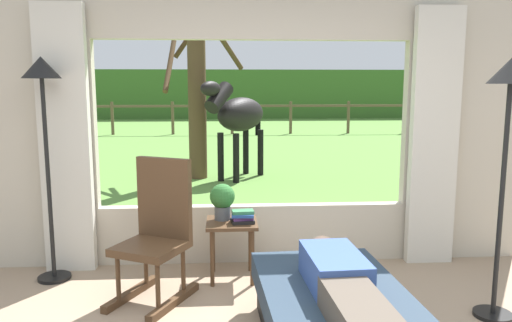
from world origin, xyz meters
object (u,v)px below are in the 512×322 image
Objects in this scene: reclining_person at (341,283)px; pasture_tree at (197,90)px; side_table at (232,232)px; rocking_chair at (158,231)px; floor_lamp_right at (508,110)px; horse at (239,115)px; floor_lamp_left at (43,101)px; book_stack at (243,217)px; potted_plant at (222,199)px.

pasture_tree is at bearing 97.73° from reclining_person.
reclining_person is 1.55m from side_table.
floor_lamp_right reaches higher than rocking_chair.
reclining_person is 1.28× the size of rocking_chair.
side_table is 4.66m from horse.
horse is at bearing 91.20° from reclining_person.
floor_lamp_left is 1.11× the size of horse.
floor_lamp_right is at bearing -23.79° from book_stack.
horse is at bearing 86.52° from potted_plant.
floor_lamp_right reaches higher than horse.
pasture_tree is at bearing 97.39° from book_stack.
floor_lamp_left is (-1.66, 0.14, 0.98)m from book_stack.
potted_plant is 4.79m from pasture_tree.
pasture_tree is at bearing 113.55° from floor_lamp_right.
rocking_chair is at bearing -90.73° from pasture_tree.
potted_plant is 1.52× the size of book_stack.
horse is at bearing 107.48° from floor_lamp_right.
book_stack is at bearing 108.79° from reclining_person.
book_stack is (0.09, -0.06, 0.15)m from side_table.
reclining_person is 2.85m from floor_lamp_left.
book_stack is (0.17, -0.12, -0.13)m from potted_plant.
book_stack is at bearing -34.43° from potted_plant.
book_stack is 4.69m from horse.
side_table is 2.47× the size of book_stack.
floor_lamp_left is at bearing 142.83° from reclining_person.
potted_plant is 1.71m from floor_lamp_left.
book_stack is at bearing 156.21° from floor_lamp_right.
floor_lamp_left is (-1.57, 0.08, 1.13)m from side_table.
pasture_tree is at bearing 22.33° from horse.
horse reaches higher than book_stack.
pasture_tree is at bearing 95.48° from potted_plant.
floor_lamp_right is at bearing -66.45° from pasture_tree.
potted_plant is 4.57m from horse.
reclining_person is at bearing -65.83° from side_table.
reclining_person is 6.06m from horse.
floor_lamp_left is 1.02× the size of floor_lamp_right.
horse is (0.28, 4.54, 0.45)m from potted_plant.
pasture_tree is (-0.53, 4.75, 1.17)m from side_table.
floor_lamp_right is at bearing 20.42° from reclining_person.
rocking_chair is (-1.23, 1.07, 0.02)m from reclining_person.
rocking_chair is 5.04m from horse.
rocking_chair is 0.58× the size of floor_lamp_left.
side_table is at bearing -36.87° from potted_plant.
pasture_tree is (0.06, 5.09, 1.05)m from rocking_chair.
reclining_person reaches higher than side_table.
reclining_person is at bearing 128.10° from horse.
side_table is 1.63× the size of potted_plant.
floor_lamp_left is at bearing -177.05° from rocking_chair.
floor_lamp_right reaches higher than side_table.
potted_plant reaches higher than side_table.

